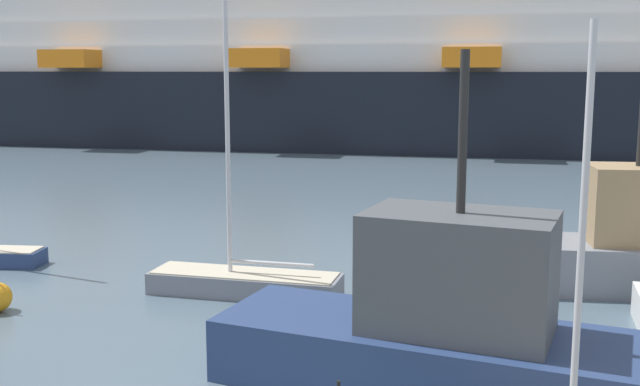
{
  "coord_description": "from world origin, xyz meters",
  "views": [
    {
      "loc": [
        3.73,
        -10.02,
        6.23
      ],
      "look_at": [
        0.0,
        14.99,
        2.13
      ],
      "focal_mm": 42.66,
      "sensor_mm": 36.0,
      "label": 1
    }
  ],
  "objects": [
    {
      "name": "sailboat_5",
      "position": [
        -1.4,
        10.03,
        0.42
      ],
      "size": [
        5.51,
        1.98,
        8.05
      ],
      "rotation": [
        0.0,
        0.0,
        3.04
      ],
      "color": "gray",
      "rests_on": "ground_plane"
    },
    {
      "name": "fishing_boat_0",
      "position": [
        4.0,
        4.27,
        1.29
      ],
      "size": [
        9.06,
        4.9,
        6.6
      ],
      "rotation": [
        0.0,
        0.0,
        -0.25
      ],
      "color": "navy",
      "rests_on": "ground_plane"
    },
    {
      "name": "fishing_boat_1",
      "position": [
        9.16,
        12.15,
        1.2
      ],
      "size": [
        8.1,
        2.67,
        6.39
      ],
      "rotation": [
        0.0,
        0.0,
        0.02
      ],
      "color": "gray",
      "rests_on": "ground_plane"
    },
    {
      "name": "cruise_ship",
      "position": [
        6.75,
        52.8,
        6.95
      ],
      "size": [
        111.62,
        24.02,
        21.6
      ],
      "rotation": [
        0.0,
        0.0,
        -0.08
      ],
      "color": "black",
      "rests_on": "ground_plane"
    }
  ]
}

